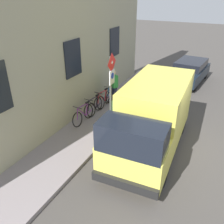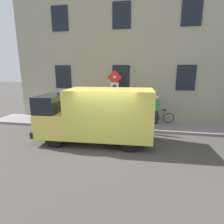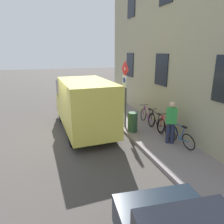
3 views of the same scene
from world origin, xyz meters
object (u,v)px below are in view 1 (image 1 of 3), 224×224
Objects in this scene: bicycle_purple at (84,114)px; bicycle_blue at (112,93)px; bicycle_black at (95,106)px; bicycle_red at (104,99)px; litter_bin at (116,111)px; delivery_van at (153,117)px; sign_post_stacked at (111,81)px; parked_hatchback at (190,71)px; pedestrian at (114,85)px.

bicycle_blue is at bearing -176.85° from bicycle_purple.
bicycle_blue is 1.00× the size of bicycle_black.
litter_bin is (-1.16, 1.02, 0.08)m from bicycle_red.
delivery_van is at bearing 39.49° from bicycle_blue.
sign_post_stacked reaches higher than parked_hatchback.
bicycle_black is at bearing -160.67° from pedestrian.
bicycle_blue is 2.68m from bicycle_purple.
litter_bin reaches higher than bicycle_black.
bicycle_black is at bearing -114.56° from delivery_van.
pedestrian is at bearing -65.90° from sign_post_stacked.
bicycle_red is (3.06, 6.02, -0.22)m from parked_hatchback.
litter_bin is at bearing 87.14° from bicycle_black.
bicycle_blue is at bearing 73.28° from pedestrian.
delivery_van is 3.15× the size of bicycle_red.
bicycle_red is at bearing -176.54° from bicycle_black.
pedestrian reaches higher than bicycle_purple.
delivery_van is 3.55m from bicycle_black.
bicycle_red is at bearing -52.73° from sign_post_stacked.
litter_bin is at bearing -122.27° from delivery_van.
pedestrian is 1.97m from litter_bin.
bicycle_red is at bearing -172.17° from pedestrian.
parked_hatchback is 2.41× the size of bicycle_red.
pedestrian is at bearing 177.48° from bicycle_purple.
bicycle_blue is at bearing -176.83° from bicycle_red.
sign_post_stacked is at bearing 101.38° from litter_bin.
pedestrian is (1.05, -2.35, -1.14)m from sign_post_stacked.
bicycle_red and bicycle_black have the same top height.
bicycle_blue and bicycle_black have the same top height.
bicycle_black is (0.00, 0.89, 0.00)m from bicycle_red.
bicycle_black is at bearing 3.25° from bicycle_red.
parked_hatchback reaches higher than bicycle_black.
litter_bin reaches higher than bicycle_blue.
pedestrian reaches higher than parked_hatchback.
parked_hatchback is at bearing -105.15° from litter_bin.
sign_post_stacked is 0.74× the size of parked_hatchback.
bicycle_black is at bearing -6.32° from litter_bin.
delivery_van is at bearing 6.17° from parked_hatchback.
delivery_van is at bearing 71.38° from bicycle_black.
bicycle_purple is (1.30, 0.08, -1.70)m from sign_post_stacked.
delivery_van is 4.11m from pedestrian.
parked_hatchback is 2.41× the size of bicycle_blue.
delivery_van is 8.23m from parked_hatchback.
delivery_van is 3.15× the size of bicycle_blue.
bicycle_purple is at bearing 3.25° from bicycle_red.
parked_hatchback is at bearing 0.54° from pedestrian.
pedestrian is at bearing -61.30° from litter_bin.
bicycle_red is 1.91× the size of litter_bin.
bicycle_black is (0.00, 1.79, 0.00)m from bicycle_blue.
pedestrian is (-0.24, -2.44, 0.56)m from bicycle_purple.
litter_bin is (-1.16, 1.91, 0.08)m from bicycle_blue.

